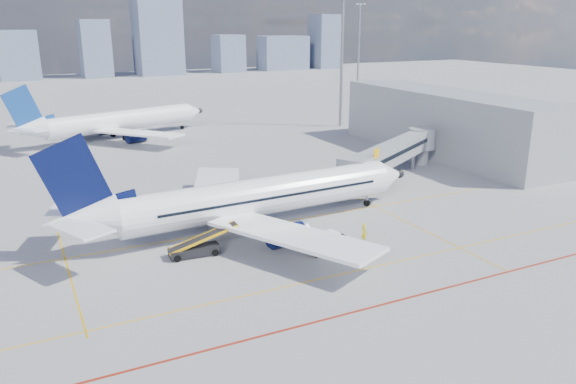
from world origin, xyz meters
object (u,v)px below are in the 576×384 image
object	(u,v)px
second_aircraft	(114,122)
cargo_dolly	(323,243)
main_aircraft	(248,199)
ramp_worker	(364,233)
belt_loader	(196,248)
baggage_tug	(341,242)

from	to	relation	value
second_aircraft	cargo_dolly	bearing A→B (deg)	-99.91
main_aircraft	cargo_dolly	distance (m)	9.95
main_aircraft	second_aircraft	size ratio (longest dim) A/B	1.09
ramp_worker	second_aircraft	bearing A→B (deg)	9.93
main_aircraft	belt_loader	distance (m)	8.64
second_aircraft	belt_loader	xyz separation A→B (m)	(-3.06, -58.29, -2.53)
second_aircraft	belt_loader	distance (m)	58.42
cargo_dolly	ramp_worker	distance (m)	4.83
baggage_tug	belt_loader	distance (m)	13.62
cargo_dolly	ramp_worker	bearing A→B (deg)	-3.77
baggage_tug	ramp_worker	bearing A→B (deg)	5.15
belt_loader	baggage_tug	bearing A→B (deg)	-16.01
cargo_dolly	baggage_tug	bearing A→B (deg)	-8.03
cargo_dolly	belt_loader	size ratio (longest dim) A/B	0.53
second_aircraft	belt_loader	world-z (taller)	second_aircraft
main_aircraft	ramp_worker	xyz separation A→B (m)	(8.61, -8.48, -2.24)
second_aircraft	belt_loader	size ratio (longest dim) A/B	5.59
main_aircraft	ramp_worker	bearing A→B (deg)	-47.48
second_aircraft	ramp_worker	size ratio (longest dim) A/B	18.92
main_aircraft	cargo_dolly	xyz separation A→B (m)	(3.80, -8.93, -2.23)
main_aircraft	belt_loader	xyz separation A→B (m)	(-7.03, -4.34, -2.53)
ramp_worker	main_aircraft	bearing A→B (deg)	43.96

